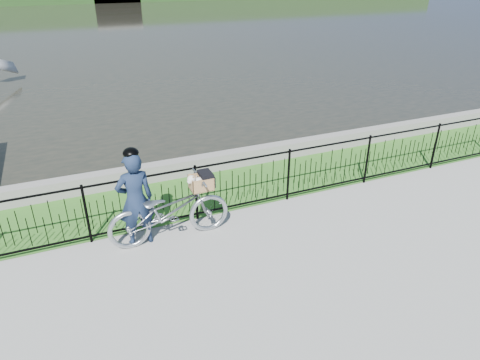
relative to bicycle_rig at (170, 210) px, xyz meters
name	(u,v)px	position (x,y,z in m)	size (l,w,h in m)	color
ground	(281,251)	(1.63, -1.15, -0.58)	(120.00, 120.00, 0.00)	gray
grass_strip	(226,187)	(1.63, 1.45, -0.58)	(60.00, 2.00, 0.01)	#316720
water	(89,27)	(1.63, 31.85, -0.58)	(120.00, 120.00, 0.00)	black
quay_wall	(211,163)	(1.63, 2.45, -0.38)	(60.00, 0.30, 0.40)	gray
fence	(244,184)	(1.63, 0.45, -0.01)	(14.00, 0.06, 1.15)	black
bicycle_rig	(170,210)	(0.00, 0.00, 0.00)	(2.19, 0.76, 1.22)	#ABB2B8
cyclist	(135,199)	(-0.56, 0.09, 0.31)	(0.66, 0.45, 1.81)	#15213A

